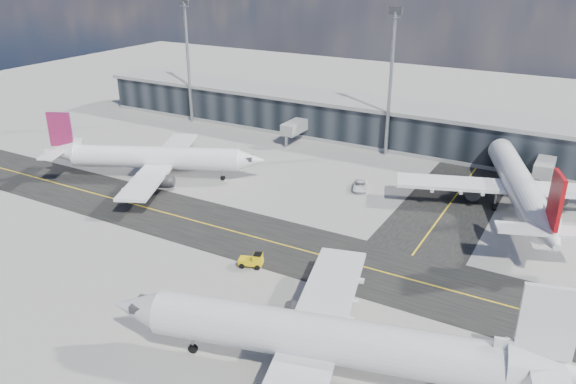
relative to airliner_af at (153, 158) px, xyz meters
The scene contains 9 objects.
ground 35.54m from the airliner_af, 24.40° to the right, with size 300.00×300.00×0.00m, color gray.
taxiway_lanes 36.50m from the airliner_af, ahead, with size 180.00×63.00×0.03m.
terminal_concourse 51.62m from the airliner_af, 51.40° to the left, with size 152.00×19.80×8.80m.
floodlight_masts 47.81m from the airliner_af, 46.09° to the left, with size 102.50×0.70×28.90m.
airliner_af is the anchor object (origin of this frame).
airliner_redtail 62.47m from the airliner_af, 16.44° to the left, with size 37.37×43.27×13.19m.
airliner_near 59.68m from the airliner_af, 32.16° to the right, with size 44.32×38.12×13.27m.
baggage_tug 37.53m from the airliner_af, 28.31° to the right, with size 3.45×2.44×1.97m.
service_van 37.57m from the airliner_af, 21.19° to the left, with size 2.32×5.04×1.40m, color white.
Camera 1 is at (36.25, -56.50, 37.81)m, focal length 35.00 mm.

